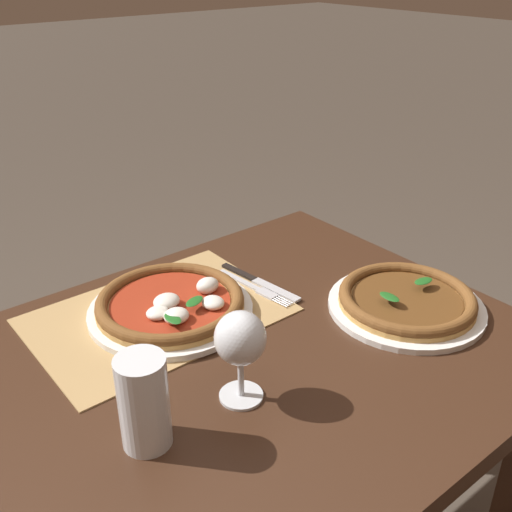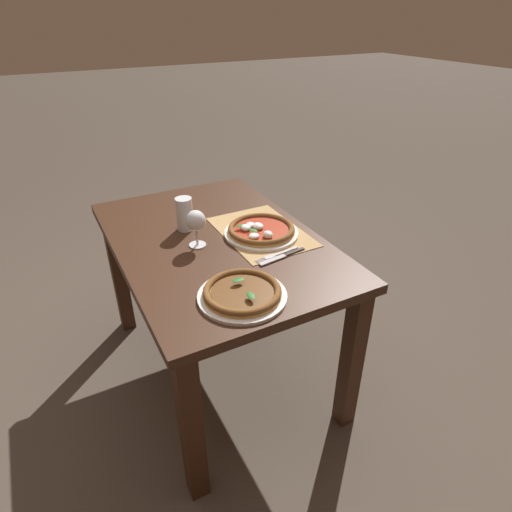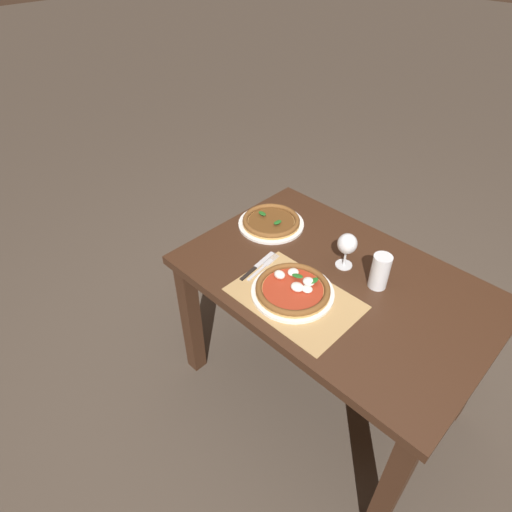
# 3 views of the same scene
# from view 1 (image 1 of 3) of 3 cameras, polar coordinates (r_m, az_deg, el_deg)

# --- Properties ---
(dining_table) EXTENTS (1.21, 0.81, 0.74)m
(dining_table) POSITION_cam_1_polar(r_m,az_deg,el_deg) (1.09, -5.40, -16.01)
(dining_table) COLOR #382114
(dining_table) RESTS_ON ground
(paper_placemat) EXTENTS (0.47, 0.32, 0.00)m
(paper_placemat) POSITION_cam_1_polar(r_m,az_deg,el_deg) (1.17, -9.35, -5.55)
(paper_placemat) COLOR #A88451
(paper_placemat) RESTS_ON dining_table
(pizza_near) EXTENTS (0.32, 0.32, 0.05)m
(pizza_near) POSITION_cam_1_polar(r_m,az_deg,el_deg) (1.16, -8.08, -4.58)
(pizza_near) COLOR silver
(pizza_near) RESTS_ON paper_placemat
(pizza_far) EXTENTS (0.30, 0.30, 0.04)m
(pizza_far) POSITION_cam_1_polar(r_m,az_deg,el_deg) (1.20, 14.15, -4.17)
(pizza_far) COLOR silver
(pizza_far) RESTS_ON dining_table
(wine_glass) EXTENTS (0.08, 0.08, 0.16)m
(wine_glass) POSITION_cam_1_polar(r_m,az_deg,el_deg) (0.90, -1.50, -8.18)
(wine_glass) COLOR silver
(wine_glass) RESTS_ON dining_table
(pint_glass) EXTENTS (0.07, 0.07, 0.15)m
(pint_glass) POSITION_cam_1_polar(r_m,az_deg,el_deg) (0.87, -10.62, -13.66)
(pint_glass) COLOR silver
(pint_glass) RESTS_ON dining_table
(fork) EXTENTS (0.04, 0.20, 0.00)m
(fork) POSITION_cam_1_polar(r_m,az_deg,el_deg) (1.24, -0.17, -3.02)
(fork) COLOR #B7B7BC
(fork) RESTS_ON paper_placemat
(knife) EXTENTS (0.04, 0.22, 0.01)m
(knife) POSITION_cam_1_polar(r_m,az_deg,el_deg) (1.26, 0.32, -2.49)
(knife) COLOR black
(knife) RESTS_ON paper_placemat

